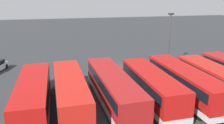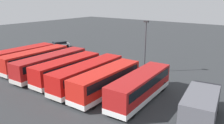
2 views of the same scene
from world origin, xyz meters
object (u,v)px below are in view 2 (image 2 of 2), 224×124
bus_single_deck_seventh (23,56)px  lamp_post_tall (145,43)px  bus_single_deck_fourth (67,69)px  bus_single_deck_third (88,74)px  bus_single_deck_sixth (35,59)px  box_truck_blue (201,107)px  waste_bin_yellow (133,65)px  bus_single_deck_near_end (140,86)px  bus_single_deck_fifth (51,64)px  bus_single_deck_second (107,81)px  car_hatchback_silver (59,45)px

bus_single_deck_seventh → lamp_post_tall: size_ratio=1.39×
bus_single_deck_fourth → bus_single_deck_seventh: bearing=-1.5°
bus_single_deck_third → bus_single_deck_sixth: same height
bus_single_deck_sixth → box_truck_blue: box_truck_blue is taller
waste_bin_yellow → bus_single_deck_near_end: bearing=125.7°
bus_single_deck_fifth → waste_bin_yellow: (-7.67, -9.81, -1.15)m
bus_single_deck_seventh → waste_bin_yellow: bearing=-146.3°
bus_single_deck_sixth → box_truck_blue: (-25.00, 0.73, 0.08)m
bus_single_deck_second → bus_single_deck_sixth: 14.47m
bus_single_deck_second → bus_single_deck_sixth: (14.46, -0.54, 0.00)m
bus_single_deck_third → bus_single_deck_fourth: same height
bus_single_deck_seventh → lamp_post_tall: bearing=-152.0°
bus_single_deck_fifth → car_hatchback_silver: size_ratio=2.44×
bus_single_deck_second → waste_bin_yellow: 10.74m
bus_single_deck_second → car_hatchback_silver: bus_single_deck_second is taller
car_hatchback_silver → waste_bin_yellow: bearing=172.8°
bus_single_deck_near_end → bus_single_deck_sixth: bearing=1.0°
bus_single_deck_fourth → lamp_post_tall: (-6.37, -9.40, 2.86)m
bus_single_deck_second → car_hatchback_silver: bearing=-28.4°
bus_single_deck_third → lamp_post_tall: (-2.79, -9.17, 2.86)m
bus_single_deck_fourth → car_hatchback_silver: size_ratio=2.12×
car_hatchback_silver → lamp_post_tall: (-23.50, 3.40, 3.78)m
bus_single_deck_seventh → car_hatchback_silver: bearing=-63.1°
bus_single_deck_near_end → bus_single_deck_seventh: 21.54m
bus_single_deck_second → lamp_post_tall: bearing=-87.3°
bus_single_deck_third → bus_single_deck_second: bearing=173.0°
bus_single_deck_fifth → bus_single_deck_seventh: bearing=0.3°
bus_single_deck_fourth → bus_single_deck_sixth: 7.64m
bus_single_deck_fourth → waste_bin_yellow: 10.95m
bus_single_deck_near_end → bus_single_deck_seventh: size_ratio=1.00×
bus_single_deck_fifth → waste_bin_yellow: 12.51m
bus_single_deck_sixth → car_hatchback_silver: bearing=-52.6°
bus_single_deck_third → bus_single_deck_fifth: bearing=-0.7°
lamp_post_tall → bus_single_deck_sixth: bearing=32.8°
bus_single_deck_sixth → bus_single_deck_fifth: bearing=179.2°
bus_single_deck_sixth → car_hatchback_silver: 15.66m
bus_single_deck_third → bus_single_deck_fifth: same height
bus_single_deck_near_end → lamp_post_tall: (4.38, -8.69, 2.86)m
bus_single_deck_third → box_truck_blue: bearing=177.6°
bus_single_deck_third → bus_single_deck_fourth: 3.59m
bus_single_deck_near_end → bus_single_deck_fifth: size_ratio=0.88×
bus_single_deck_sixth → car_hatchback_silver: (9.49, -12.42, -0.92)m
bus_single_deck_fifth → car_hatchback_silver: (13.44, -12.47, -0.92)m
car_hatchback_silver → waste_bin_yellow: (-21.11, 2.66, -0.23)m
bus_single_deck_near_end → bus_single_deck_fifth: 14.44m
bus_single_deck_seventh → waste_bin_yellow: (-14.78, -9.85, -1.15)m
bus_single_deck_near_end → bus_single_deck_fifth: same height
bus_single_deck_second → box_truck_blue: 10.55m
bus_single_deck_second → bus_single_deck_third: 3.26m
bus_single_deck_near_end → bus_single_deck_fifth: (14.43, 0.39, 0.00)m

